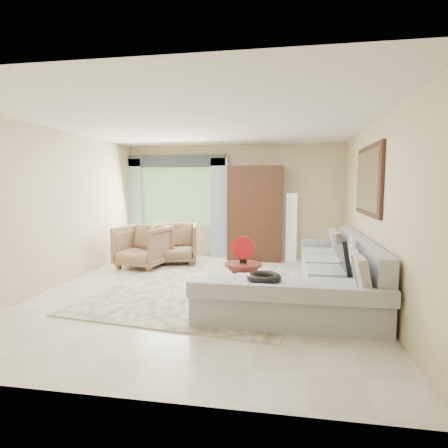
% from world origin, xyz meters
% --- Properties ---
extents(ground, '(6.00, 6.00, 0.00)m').
position_xyz_m(ground, '(0.00, 0.00, 0.00)').
color(ground, silver).
rests_on(ground, ground).
extents(area_rug, '(3.49, 4.35, 0.02)m').
position_xyz_m(area_rug, '(-0.01, 0.36, 0.01)').
color(area_rug, beige).
rests_on(area_rug, ground).
extents(sectional_sofa, '(2.30, 3.46, 0.90)m').
position_xyz_m(sectional_sofa, '(1.78, -0.18, 0.28)').
color(sectional_sofa, '#A9ABB2').
rests_on(sectional_sofa, ground).
extents(tv_screen, '(0.14, 0.74, 0.48)m').
position_xyz_m(tv_screen, '(2.05, -0.26, 0.72)').
color(tv_screen, black).
rests_on(tv_screen, sectional_sofa).
extents(garden_hose, '(0.43, 0.43, 0.09)m').
position_xyz_m(garden_hose, '(1.00, -1.06, 0.55)').
color(garden_hose, black).
rests_on(garden_hose, sectional_sofa).
extents(coffee_table, '(0.55, 0.55, 0.55)m').
position_xyz_m(coffee_table, '(0.65, -0.29, 0.29)').
color(coffee_table, '#511B15').
rests_on(coffee_table, ground).
extents(red_disc, '(0.34, 0.07, 0.34)m').
position_xyz_m(red_disc, '(0.65, -0.29, 0.78)').
color(red_disc, '#B51219').
rests_on(red_disc, coffee_table).
extents(armchair_left, '(1.09, 1.11, 0.86)m').
position_xyz_m(armchair_left, '(-1.64, 1.53, 0.43)').
color(armchair_left, '#8F6B4E').
rests_on(armchair_left, ground).
extents(armchair_right, '(1.11, 1.13, 0.86)m').
position_xyz_m(armchair_right, '(-1.11, 2.03, 0.43)').
color(armchair_right, '#7E6344').
rests_on(armchair_right, ground).
extents(potted_plant, '(0.56, 0.53, 0.50)m').
position_xyz_m(potted_plant, '(-2.44, 2.85, 0.25)').
color(potted_plant, '#999999').
rests_on(potted_plant, ground).
extents(armoire, '(1.20, 0.55, 2.10)m').
position_xyz_m(armoire, '(0.55, 2.72, 1.05)').
color(armoire, '#311910').
rests_on(armoire, ground).
extents(floor_lamp, '(0.24, 0.24, 1.50)m').
position_xyz_m(floor_lamp, '(1.35, 2.78, 0.75)').
color(floor_lamp, silver).
rests_on(floor_lamp, ground).
extents(window, '(1.80, 0.04, 1.40)m').
position_xyz_m(window, '(-1.35, 2.97, 1.40)').
color(window, '#669E59').
rests_on(window, wall_back).
extents(curtain_left, '(0.40, 0.08, 2.30)m').
position_xyz_m(curtain_left, '(-2.40, 2.88, 1.15)').
color(curtain_left, '#9EB7CC').
rests_on(curtain_left, ground).
extents(curtain_right, '(0.40, 0.08, 2.30)m').
position_xyz_m(curtain_right, '(-0.30, 2.88, 1.15)').
color(curtain_right, '#9EB7CC').
rests_on(curtain_right, ground).
extents(valance, '(2.40, 0.12, 0.26)m').
position_xyz_m(valance, '(-1.35, 2.90, 2.25)').
color(valance, '#1E232D').
rests_on(valance, wall_back).
extents(wall_mirror, '(0.05, 1.70, 1.05)m').
position_xyz_m(wall_mirror, '(2.46, 0.35, 1.75)').
color(wall_mirror, black).
rests_on(wall_mirror, wall_right).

